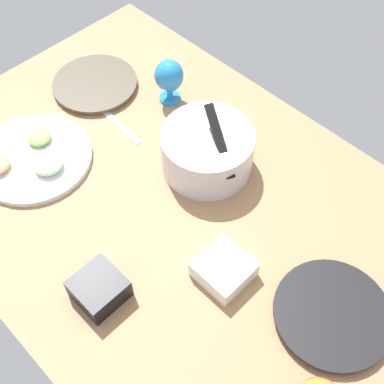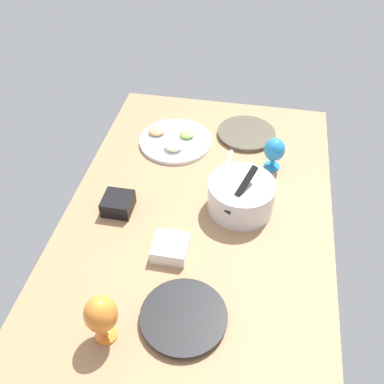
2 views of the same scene
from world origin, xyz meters
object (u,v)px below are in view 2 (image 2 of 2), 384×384
object	(u,v)px
dinner_plate_left	(246,133)
dinner_plate_right	(184,317)
square_bowl_white	(170,247)
hurricane_glass_blue	(274,151)
square_bowl_black	(118,203)
fruit_platter	(175,140)
hurricane_glass_orange	(101,315)
mixing_bowl	(241,195)

from	to	relation	value
dinner_plate_left	dinner_plate_right	xyz separation A→B (cm)	(101.37, -10.32, 0.25)
dinner_plate_left	square_bowl_white	distance (cm)	78.61
dinner_plate_right	square_bowl_white	bearing A→B (deg)	-158.73
hurricane_glass_blue	square_bowl_black	distance (cm)	69.33
dinner_plate_right	hurricane_glass_blue	xyz separation A→B (cm)	(-79.82, 23.57, 7.95)
dinner_plate_right	fruit_platter	bearing A→B (deg)	-166.09
dinner_plate_left	dinner_plate_right	bearing A→B (deg)	-5.81
square_bowl_black	dinner_plate_left	bearing A→B (deg)	142.35
fruit_platter	square_bowl_black	size ratio (longest dim) A/B	2.96
hurricane_glass_orange	square_bowl_white	size ratio (longest dim) A/B	1.54
hurricane_glass_blue	hurricane_glass_orange	size ratio (longest dim) A/B	0.80
mixing_bowl	square_bowl_black	world-z (taller)	mixing_bowl
hurricane_glass_blue	square_bowl_white	world-z (taller)	hurricane_glass_blue
dinner_plate_right	mixing_bowl	distance (cm)	54.39
fruit_platter	square_bowl_white	size ratio (longest dim) A/B	2.73
mixing_bowl	square_bowl_white	distance (cm)	35.39
dinner_plate_left	fruit_platter	xyz separation A→B (cm)	(12.00, -32.45, 0.34)
hurricane_glass_blue	square_bowl_black	size ratio (longest dim) A/B	1.33
hurricane_glass_blue	square_bowl_white	distance (cm)	64.18
square_bowl_black	square_bowl_white	size ratio (longest dim) A/B	0.92
mixing_bowl	hurricane_glass_blue	world-z (taller)	mixing_bowl
fruit_platter	square_bowl_black	world-z (taller)	square_bowl_black
dinner_plate_left	hurricane_glass_blue	distance (cm)	26.59
mixing_bowl	square_bowl_black	xyz separation A→B (cm)	(9.81, -47.14, -3.34)
mixing_bowl	square_bowl_white	world-z (taller)	mixing_bowl
dinner_plate_left	hurricane_glass_blue	bearing A→B (deg)	31.59
dinner_plate_left	dinner_plate_right	distance (cm)	101.89
hurricane_glass_orange	square_bowl_black	xyz separation A→B (cm)	(-52.56, -12.50, -8.34)
dinner_plate_right	fruit_platter	distance (cm)	92.07
fruit_platter	square_bowl_black	bearing A→B (deg)	-15.25
hurricane_glass_blue	square_bowl_white	bearing A→B (deg)	-31.60
fruit_platter	square_bowl_white	world-z (taller)	square_bowl_white
hurricane_glass_orange	square_bowl_white	world-z (taller)	hurricane_glass_orange
hurricane_glass_orange	square_bowl_black	size ratio (longest dim) A/B	1.67
dinner_plate_left	dinner_plate_right	world-z (taller)	dinner_plate_right
hurricane_glass_blue	mixing_bowl	bearing A→B (deg)	-22.50
mixing_bowl	hurricane_glass_orange	distance (cm)	71.53
square_bowl_white	dinner_plate_left	bearing A→B (deg)	165.09
dinner_plate_left	mixing_bowl	size ratio (longest dim) A/B	1.04
mixing_bowl	fruit_platter	size ratio (longest dim) A/B	0.79
fruit_platter	square_bowl_white	bearing A→B (deg)	10.83
hurricane_glass_blue	fruit_platter	bearing A→B (deg)	-101.80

